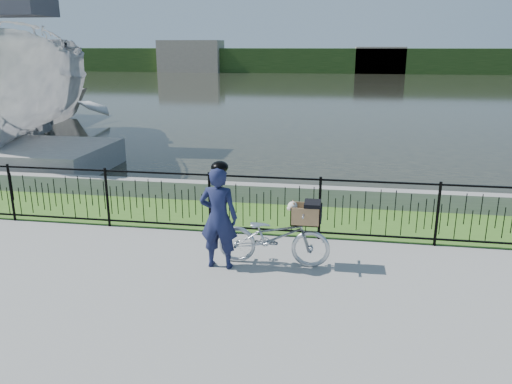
# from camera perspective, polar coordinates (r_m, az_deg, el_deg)

# --- Properties ---
(ground) EXTENTS (120.00, 120.00, 0.00)m
(ground) POSITION_cam_1_polar(r_m,az_deg,el_deg) (7.72, -0.91, -9.24)
(ground) COLOR gray
(ground) RESTS_ON ground
(grass_strip) EXTENTS (60.00, 2.00, 0.01)m
(grass_strip) POSITION_cam_1_polar(r_m,az_deg,el_deg) (10.09, 1.72, -2.91)
(grass_strip) COLOR #3F6C22
(grass_strip) RESTS_ON ground
(water) EXTENTS (120.00, 120.00, 0.00)m
(water) POSITION_cam_1_polar(r_m,az_deg,el_deg) (40.00, 7.69, 11.47)
(water) COLOR black
(water) RESTS_ON ground
(quay_wall) EXTENTS (60.00, 0.30, 0.40)m
(quay_wall) POSITION_cam_1_polar(r_m,az_deg,el_deg) (10.98, 2.43, -0.24)
(quay_wall) COLOR gray
(quay_wall) RESTS_ON ground
(fence) EXTENTS (14.00, 0.06, 1.15)m
(fence) POSITION_cam_1_polar(r_m,az_deg,el_deg) (8.97, 0.89, -1.55)
(fence) COLOR black
(fence) RESTS_ON ground
(far_treeline) EXTENTS (120.00, 6.00, 3.00)m
(far_treeline) POSITION_cam_1_polar(r_m,az_deg,el_deg) (66.88, 8.57, 14.65)
(far_treeline) COLOR #28451A
(far_treeline) RESTS_ON ground
(far_building_left) EXTENTS (8.00, 4.00, 4.00)m
(far_building_left) POSITION_cam_1_polar(r_m,az_deg,el_deg) (67.65, -7.43, 15.13)
(far_building_left) COLOR gray
(far_building_left) RESTS_ON ground
(far_building_right) EXTENTS (6.00, 3.00, 3.20)m
(far_building_right) POSITION_cam_1_polar(r_m,az_deg,el_deg) (65.54, 13.96, 14.41)
(far_building_right) COLOR gray
(far_building_right) RESTS_ON ground
(bicycle_rig) EXTENTS (1.77, 0.62, 1.08)m
(bicycle_rig) POSITION_cam_1_polar(r_m,az_deg,el_deg) (7.84, 2.14, -5.02)
(bicycle_rig) COLOR #B1B7BE
(bicycle_rig) RESTS_ON ground
(cyclist) EXTENTS (0.60, 0.40, 1.69)m
(cyclist) POSITION_cam_1_polar(r_m,az_deg,el_deg) (7.65, -4.30, -2.74)
(cyclist) COLOR #161B3D
(cyclist) RESTS_ON ground
(boat_near) EXTENTS (7.39, 11.10, 5.81)m
(boat_near) POSITION_cam_1_polar(r_m,az_deg,el_deg) (18.15, -25.08, 11.00)
(boat_near) COLOR #B7B6B6
(boat_near) RESTS_ON water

